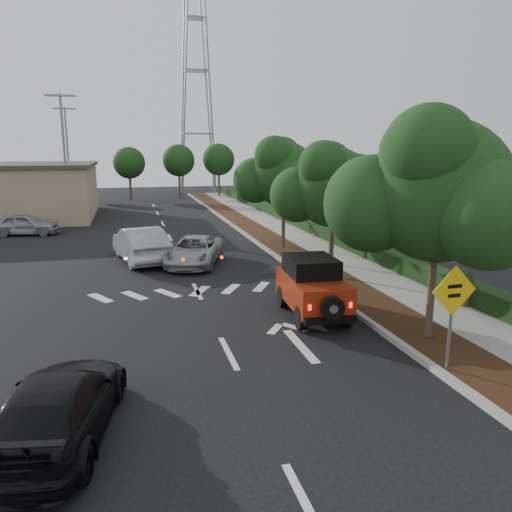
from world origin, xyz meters
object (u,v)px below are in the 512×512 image
object	(u,v)px
red_jeep	(311,286)
black_suv_oncoming	(59,406)
speed_hump_sign	(453,304)
silver_suv_ahead	(194,251)

from	to	relation	value
red_jeep	black_suv_oncoming	size ratio (longest dim) A/B	0.83
speed_hump_sign	black_suv_oncoming	bearing A→B (deg)	-178.84
silver_suv_ahead	speed_hump_sign	world-z (taller)	speed_hump_sign
red_jeep	speed_hump_sign	world-z (taller)	speed_hump_sign
black_suv_oncoming	red_jeep	bearing A→B (deg)	-131.32
black_suv_oncoming	speed_hump_sign	xyz separation A→B (m)	(8.59, 0.59, 1.10)
red_jeep	speed_hump_sign	size ratio (longest dim) A/B	1.48
silver_suv_ahead	speed_hump_sign	size ratio (longest dim) A/B	1.83
red_jeep	black_suv_oncoming	distance (m)	8.94
silver_suv_ahead	black_suv_oncoming	bearing A→B (deg)	-88.27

